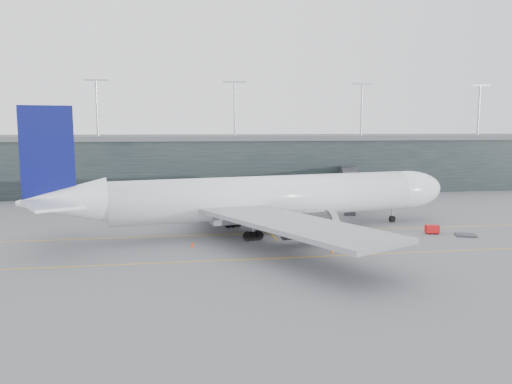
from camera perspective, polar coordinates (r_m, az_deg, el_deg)
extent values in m
plane|color=slate|center=(86.63, -2.07, -4.25)|extent=(320.00, 320.00, 0.00)
cube|color=orange|center=(82.74, -1.74, -4.80)|extent=(160.00, 0.25, 0.02)
cube|color=orange|center=(67.34, -0.03, -7.67)|extent=(160.00, 0.25, 0.02)
cube|color=orange|center=(106.76, -0.69, -2.00)|extent=(0.25, 60.00, 0.02)
cube|color=black|center=(142.97, -4.87, 3.20)|extent=(240.00, 35.00, 14.00)
cube|color=#515356|center=(142.61, -4.90, 6.25)|extent=(240.00, 36.00, 1.20)
cylinder|color=#9E9EA3|center=(133.79, -17.71, 9.02)|extent=(0.60, 0.60, 14.00)
cylinder|color=#9E9EA3|center=(133.14, -2.45, 9.37)|extent=(0.60, 0.60, 14.00)
cylinder|color=#9E9EA3|center=(141.44, 11.97, 9.10)|extent=(0.60, 0.60, 14.00)
cylinder|color=#9E9EA3|center=(157.26, 24.11, 8.44)|extent=(0.60, 0.60, 14.00)
cylinder|color=white|center=(83.48, 1.36, -0.54)|extent=(52.17, 16.62, 6.98)
ellipsoid|color=white|center=(96.82, 16.77, 0.26)|extent=(15.71, 9.62, 6.98)
cone|color=white|center=(77.88, -21.24, -1.04)|extent=(13.42, 8.92, 6.70)
cube|color=gray|center=(83.50, 0.63, -2.41)|extent=(18.75, 8.93, 2.25)
cube|color=black|center=(99.29, 18.78, 1.00)|extent=(3.07, 3.78, 0.90)
cube|color=gray|center=(66.48, 4.07, -3.61)|extent=(23.79, 33.70, 0.62)
cylinder|color=#323336|center=(75.19, 5.90, -3.82)|extent=(8.48, 5.36, 3.94)
cube|color=gray|center=(99.00, -4.11, 0.05)|extent=(13.01, 33.42, 0.62)
cylinder|color=#323336|center=(94.61, 0.29, -1.44)|extent=(8.48, 5.36, 3.94)
cube|color=#0A0E55|center=(77.28, -22.74, 4.11)|extent=(7.29, 1.93, 13.51)
cube|color=white|center=(71.72, -22.27, -1.33)|extent=(9.99, 11.82, 0.39)
cube|color=white|center=(83.98, -21.93, -0.10)|extent=(6.90, 10.55, 0.39)
cylinder|color=black|center=(95.98, 15.29, -2.98)|extent=(1.30, 0.68, 1.24)
cylinder|color=#9E9EA3|center=(95.83, 15.31, -2.48)|extent=(0.34, 0.34, 2.93)
cylinder|color=black|center=(77.88, -0.32, -5.03)|extent=(1.54, 0.83, 1.46)
cylinder|color=black|center=(87.93, -2.67, -3.59)|extent=(1.54, 0.83, 1.46)
cube|color=#2A2B2F|center=(90.54, 10.83, -0.18)|extent=(4.81, 5.09, 3.21)
cube|color=#2A2B2F|center=(99.99, 10.75, 0.53)|extent=(7.52, 15.05, 2.87)
cube|color=#2A2B2F|center=(114.82, 10.65, 1.42)|extent=(7.80, 15.14, 2.98)
cube|color=#2A2B2F|center=(129.66, 10.58, 2.10)|extent=(8.07, 15.23, 3.10)
cylinder|color=#9E9EA3|center=(101.27, 10.70, -1.41)|extent=(0.57, 0.57, 4.36)
cube|color=#323336|center=(101.55, 10.67, -2.40)|extent=(2.73, 2.37, 0.80)
cylinder|color=#2A2B2F|center=(128.93, 4.80, 2.18)|extent=(4.59, 4.59, 3.44)
cylinder|color=#2A2B2F|center=(129.32, 4.78, 0.56)|extent=(2.07, 2.07, 4.13)
cube|color=red|center=(87.63, 19.48, -4.00)|extent=(2.35, 1.74, 1.25)
cylinder|color=black|center=(87.08, 19.07, -4.47)|extent=(0.41, 0.22, 0.39)
cylinder|color=black|center=(87.53, 20.04, -4.45)|extent=(0.41, 0.22, 0.39)
cylinder|color=black|center=(87.98, 18.89, -4.34)|extent=(0.41, 0.22, 0.39)
cylinder|color=black|center=(88.43, 19.85, -4.33)|extent=(0.41, 0.22, 0.39)
cube|color=#333337|center=(87.86, 22.84, -4.55)|extent=(3.76, 3.41, 0.31)
cube|color=#323336|center=(96.99, -5.87, -2.93)|extent=(2.27, 2.05, 0.19)
cube|color=#B4B9C0|center=(96.84, -5.88, -2.44)|extent=(1.89, 1.83, 1.41)
cube|color=#264A98|center=(96.72, -5.88, -2.01)|extent=(1.95, 1.89, 0.08)
cube|color=#323336|center=(96.62, -4.80, -2.95)|extent=(2.21, 1.80, 0.22)
cube|color=#B7BEC4|center=(96.45, -4.81, -2.38)|extent=(1.78, 1.67, 1.62)
cube|color=#264A98|center=(96.31, -4.81, -1.88)|extent=(1.83, 1.73, 0.09)
cube|color=#323336|center=(97.22, -2.27, -2.86)|extent=(2.46, 2.19, 0.21)
cube|color=#A3A7AF|center=(97.06, -2.27, -2.32)|extent=(2.04, 1.97, 1.56)
cube|color=#264A98|center=(96.92, -2.27, -1.85)|extent=(2.10, 2.03, 0.08)
cone|color=#CE5E0B|center=(89.68, 20.18, -4.08)|extent=(0.44, 0.44, 0.69)
cone|color=#F5600D|center=(71.33, 8.65, -6.60)|extent=(0.45, 0.45, 0.72)
cone|color=orange|center=(100.00, 2.08, -2.44)|extent=(0.49, 0.49, 0.78)
cone|color=#FD3B0E|center=(74.61, -7.27, -5.95)|extent=(0.45, 0.45, 0.72)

